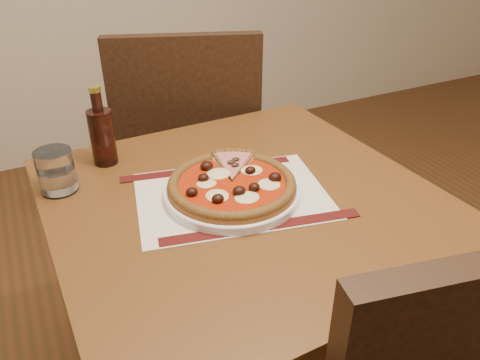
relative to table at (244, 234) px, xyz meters
name	(u,v)px	position (x,y,z in m)	size (l,w,h in m)	color
table	(244,234)	(0.00, 0.00, 0.00)	(0.82, 0.82, 0.75)	brown
chair_far	(189,149)	(0.10, 0.63, -0.09)	(0.59, 0.59, 0.98)	black
placemat	(232,196)	(-0.02, 0.01, 0.10)	(0.40, 0.29, 0.00)	beige
plate	(232,192)	(-0.02, 0.01, 0.11)	(0.29, 0.29, 0.02)	white
pizza	(232,184)	(-0.02, 0.01, 0.13)	(0.27, 0.27, 0.04)	#AF6A2A
ham_slice	(240,162)	(0.04, 0.10, 0.13)	(0.11, 0.15, 0.02)	#AF6A2A
water_glass	(56,171)	(-0.35, 0.20, 0.15)	(0.08, 0.08, 0.10)	white
bottle	(102,134)	(-0.23, 0.29, 0.18)	(0.06, 0.06, 0.19)	#34130D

